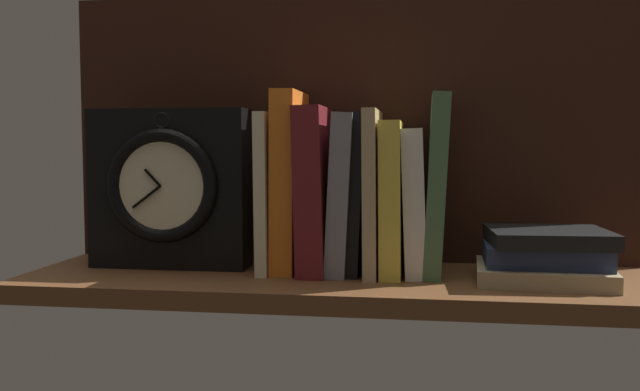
{
  "coord_description": "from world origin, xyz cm",
  "views": [
    {
      "loc": [
        10.75,
        -91.38,
        17.75
      ],
      "look_at": [
        -3.35,
        3.41,
        10.5
      ],
      "focal_mm": 38.64,
      "sensor_mm": 36.0,
      "label": 1
    }
  ],
  "objects_px": {
    "book_cream_twain": "(271,192)",
    "book_gray_chess": "(341,193)",
    "book_tan_shortstories": "(373,192)",
    "book_maroon_dawkins": "(316,189)",
    "book_black_skeptic": "(359,193)",
    "framed_clock": "(169,188)",
    "book_orange_pandolfini": "(290,181)",
    "book_yellow_seinlanguage": "(392,197)",
    "book_stack_side": "(545,257)",
    "book_green_romantic": "(436,185)",
    "book_white_catcher": "(414,201)"
  },
  "relations": [
    {
      "from": "book_tan_shortstories",
      "to": "book_white_catcher",
      "type": "xyz_separation_m",
      "value": [
        0.06,
        0.0,
        -0.01
      ]
    },
    {
      "from": "book_maroon_dawkins",
      "to": "book_black_skeptic",
      "type": "xyz_separation_m",
      "value": [
        0.06,
        0.0,
        -0.0
      ]
    },
    {
      "from": "book_black_skeptic",
      "to": "book_stack_side",
      "type": "bearing_deg",
      "value": -9.77
    },
    {
      "from": "book_tan_shortstories",
      "to": "book_cream_twain",
      "type": "bearing_deg",
      "value": 180.0
    },
    {
      "from": "book_gray_chess",
      "to": "book_tan_shortstories",
      "type": "distance_m",
      "value": 0.04
    },
    {
      "from": "book_cream_twain",
      "to": "framed_clock",
      "type": "height_order",
      "value": "framed_clock"
    },
    {
      "from": "book_black_skeptic",
      "to": "framed_clock",
      "type": "relative_size",
      "value": 0.97
    },
    {
      "from": "book_yellow_seinlanguage",
      "to": "book_green_romantic",
      "type": "height_order",
      "value": "book_green_romantic"
    },
    {
      "from": "book_white_catcher",
      "to": "book_stack_side",
      "type": "bearing_deg",
      "value": -14.08
    },
    {
      "from": "book_gray_chess",
      "to": "book_tan_shortstories",
      "type": "height_order",
      "value": "book_tan_shortstories"
    },
    {
      "from": "book_tan_shortstories",
      "to": "book_white_catcher",
      "type": "distance_m",
      "value": 0.06
    },
    {
      "from": "framed_clock",
      "to": "book_orange_pandolfini",
      "type": "bearing_deg",
      "value": 3.66
    },
    {
      "from": "book_black_skeptic",
      "to": "book_cream_twain",
      "type": "bearing_deg",
      "value": 180.0
    },
    {
      "from": "book_maroon_dawkins",
      "to": "book_black_skeptic",
      "type": "bearing_deg",
      "value": 0.0
    },
    {
      "from": "book_cream_twain",
      "to": "book_green_romantic",
      "type": "relative_size",
      "value": 0.9
    },
    {
      "from": "book_green_romantic",
      "to": "book_cream_twain",
      "type": "bearing_deg",
      "value": 180.0
    },
    {
      "from": "book_cream_twain",
      "to": "book_orange_pandolfini",
      "type": "xyz_separation_m",
      "value": [
        0.03,
        0.0,
        0.01
      ]
    },
    {
      "from": "book_orange_pandolfini",
      "to": "book_tan_shortstories",
      "type": "height_order",
      "value": "book_orange_pandolfini"
    },
    {
      "from": "book_cream_twain",
      "to": "book_maroon_dawkins",
      "type": "distance_m",
      "value": 0.06
    },
    {
      "from": "book_cream_twain",
      "to": "book_green_romantic",
      "type": "height_order",
      "value": "book_green_romantic"
    },
    {
      "from": "book_tan_shortstories",
      "to": "book_orange_pandolfini",
      "type": "bearing_deg",
      "value": 180.0
    },
    {
      "from": "book_cream_twain",
      "to": "book_green_romantic",
      "type": "bearing_deg",
      "value": 0.0
    },
    {
      "from": "book_gray_chess",
      "to": "book_stack_side",
      "type": "distance_m",
      "value": 0.28
    },
    {
      "from": "book_green_romantic",
      "to": "framed_clock",
      "type": "relative_size",
      "value": 1.07
    },
    {
      "from": "book_black_skeptic",
      "to": "book_stack_side",
      "type": "xyz_separation_m",
      "value": [
        0.24,
        -0.04,
        -0.08
      ]
    },
    {
      "from": "book_yellow_seinlanguage",
      "to": "book_orange_pandolfini",
      "type": "bearing_deg",
      "value": 180.0
    },
    {
      "from": "book_tan_shortstories",
      "to": "book_stack_side",
      "type": "bearing_deg",
      "value": -10.62
    },
    {
      "from": "book_cream_twain",
      "to": "book_gray_chess",
      "type": "distance_m",
      "value": 0.1
    },
    {
      "from": "framed_clock",
      "to": "book_stack_side",
      "type": "xyz_separation_m",
      "value": [
        0.51,
        -0.03,
        -0.08
      ]
    },
    {
      "from": "book_tan_shortstories",
      "to": "framed_clock",
      "type": "xyz_separation_m",
      "value": [
        -0.29,
        -0.01,
        0.0
      ]
    },
    {
      "from": "book_white_catcher",
      "to": "framed_clock",
      "type": "bearing_deg",
      "value": -178.17
    },
    {
      "from": "book_orange_pandolfini",
      "to": "framed_clock",
      "type": "height_order",
      "value": "book_orange_pandolfini"
    },
    {
      "from": "book_cream_twain",
      "to": "book_white_catcher",
      "type": "xyz_separation_m",
      "value": [
        0.2,
        0.0,
        -0.01
      ]
    },
    {
      "from": "book_orange_pandolfini",
      "to": "book_tan_shortstories",
      "type": "xyz_separation_m",
      "value": [
        0.12,
        0.0,
        -0.01
      ]
    },
    {
      "from": "book_white_catcher",
      "to": "book_yellow_seinlanguage",
      "type": "bearing_deg",
      "value": 180.0
    },
    {
      "from": "book_cream_twain",
      "to": "book_tan_shortstories",
      "type": "height_order",
      "value": "book_tan_shortstories"
    },
    {
      "from": "book_gray_chess",
      "to": "book_stack_side",
      "type": "height_order",
      "value": "book_gray_chess"
    },
    {
      "from": "book_orange_pandolfini",
      "to": "book_black_skeptic",
      "type": "distance_m",
      "value": 0.1
    },
    {
      "from": "book_yellow_seinlanguage",
      "to": "framed_clock",
      "type": "xyz_separation_m",
      "value": [
        -0.32,
        -0.01,
        0.01
      ]
    },
    {
      "from": "framed_clock",
      "to": "book_tan_shortstories",
      "type": "bearing_deg",
      "value": 2.19
    },
    {
      "from": "book_stack_side",
      "to": "book_green_romantic",
      "type": "bearing_deg",
      "value": 163.15
    },
    {
      "from": "book_maroon_dawkins",
      "to": "book_yellow_seinlanguage",
      "type": "height_order",
      "value": "book_maroon_dawkins"
    },
    {
      "from": "book_cream_twain",
      "to": "book_green_romantic",
      "type": "distance_m",
      "value": 0.23
    },
    {
      "from": "book_orange_pandolfini",
      "to": "book_yellow_seinlanguage",
      "type": "xyz_separation_m",
      "value": [
        0.14,
        0.0,
        -0.02
      ]
    },
    {
      "from": "book_black_skeptic",
      "to": "book_green_romantic",
      "type": "height_order",
      "value": "book_green_romantic"
    },
    {
      "from": "book_cream_twain",
      "to": "book_black_skeptic",
      "type": "bearing_deg",
      "value": 0.0
    },
    {
      "from": "book_black_skeptic",
      "to": "book_maroon_dawkins",
      "type": "bearing_deg",
      "value": 180.0
    },
    {
      "from": "framed_clock",
      "to": "book_white_catcher",
      "type": "bearing_deg",
      "value": 1.83
    },
    {
      "from": "book_cream_twain",
      "to": "book_tan_shortstories",
      "type": "distance_m",
      "value": 0.14
    },
    {
      "from": "book_orange_pandolfini",
      "to": "book_stack_side",
      "type": "bearing_deg",
      "value": -7.02
    }
  ]
}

